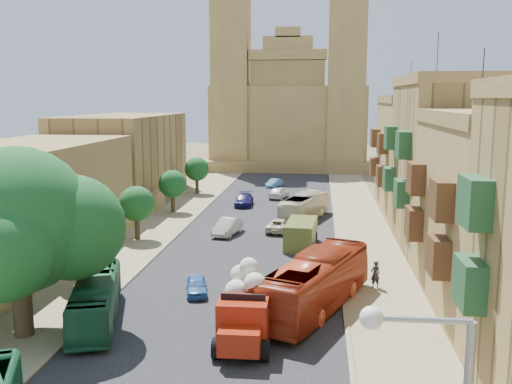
% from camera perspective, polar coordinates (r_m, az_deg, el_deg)
% --- Properties ---
extents(ground, '(260.00, 260.00, 0.00)m').
position_cam_1_polar(ground, '(25.77, -6.80, -18.45)').
color(ground, brown).
extents(road_surface, '(14.00, 140.00, 0.01)m').
position_cam_1_polar(road_surface, '(53.79, 0.48, -3.51)').
color(road_surface, black).
rests_on(road_surface, ground).
extents(sidewalk_east, '(5.00, 140.00, 0.01)m').
position_cam_1_polar(sidewalk_east, '(53.67, 10.64, -3.70)').
color(sidewalk_east, '#867858').
rests_on(sidewalk_east, ground).
extents(sidewalk_west, '(5.00, 140.00, 0.01)m').
position_cam_1_polar(sidewalk_west, '(55.55, -9.33, -3.22)').
color(sidewalk_west, '#867858').
rests_on(sidewalk_west, ground).
extents(kerb_east, '(0.25, 140.00, 0.12)m').
position_cam_1_polar(kerb_east, '(53.53, 7.96, -3.61)').
color(kerb_east, '#867858').
rests_on(kerb_east, ground).
extents(kerb_west, '(0.25, 140.00, 0.12)m').
position_cam_1_polar(kerb_west, '(54.92, -6.82, -3.25)').
color(kerb_west, '#867858').
rests_on(kerb_west, ground).
extents(townhouse_b, '(9.00, 14.00, 14.90)m').
position_cam_1_polar(townhouse_b, '(35.37, 23.64, -1.75)').
color(townhouse_b, olive).
rests_on(townhouse_b, ground).
extents(townhouse_c, '(9.00, 14.00, 17.40)m').
position_cam_1_polar(townhouse_c, '(48.59, 18.93, 2.85)').
color(townhouse_c, olive).
rests_on(townhouse_c, ground).
extents(townhouse_d, '(9.00, 14.00, 15.90)m').
position_cam_1_polar(townhouse_d, '(62.33, 16.14, 3.63)').
color(townhouse_d, olive).
rests_on(townhouse_d, ground).
extents(west_wall, '(1.00, 40.00, 1.80)m').
position_cam_1_polar(west_wall, '(47.12, -16.18, -4.63)').
color(west_wall, olive).
rests_on(west_wall, ground).
extents(west_building_low, '(10.00, 28.00, 8.40)m').
position_cam_1_polar(west_building_low, '(47.12, -23.49, -0.94)').
color(west_building_low, olive).
rests_on(west_building_low, ground).
extents(west_building_mid, '(10.00, 22.00, 10.00)m').
position_cam_1_polar(west_building_mid, '(70.52, -13.04, 3.44)').
color(west_building_mid, olive).
rests_on(west_building_mid, ground).
extents(church, '(28.00, 22.50, 36.30)m').
position_cam_1_polar(church, '(100.94, 3.36, 7.95)').
color(church, olive).
rests_on(church, ground).
extents(ficus_tree, '(9.73, 8.95, 9.73)m').
position_cam_1_polar(ficus_tree, '(30.70, -22.64, -3.11)').
color(ficus_tree, '#3C2F1E').
rests_on(ficus_tree, ground).
extents(street_tree_a, '(2.90, 2.90, 4.46)m').
position_cam_1_polar(street_tree_a, '(38.53, -17.42, -4.60)').
color(street_tree_a, '#3C2F1E').
rests_on(street_tree_a, ground).
extents(street_tree_b, '(3.03, 3.03, 4.65)m').
position_cam_1_polar(street_tree_b, '(49.46, -11.86, -1.18)').
color(street_tree_b, '#3C2F1E').
rests_on(street_tree_b, ground).
extents(street_tree_c, '(2.94, 2.94, 4.52)m').
position_cam_1_polar(street_tree_c, '(60.82, -8.34, 0.78)').
color(street_tree_c, '#3C2F1E').
rests_on(street_tree_c, ground).
extents(street_tree_d, '(3.05, 3.05, 4.69)m').
position_cam_1_polar(street_tree_d, '(72.37, -5.94, 2.29)').
color(street_tree_d, '#3C2F1E').
rests_on(street_tree_d, ground).
extents(red_truck, '(2.73, 6.72, 3.89)m').
position_cam_1_polar(red_truck, '(29.19, -0.94, -11.26)').
color(red_truck, maroon).
rests_on(red_truck, ground).
extents(olive_pickup, '(2.69, 5.31, 2.13)m').
position_cam_1_polar(olive_pickup, '(46.70, 4.51, -4.23)').
color(olive_pickup, '#505B22').
rests_on(olive_pickup, ground).
extents(bus_green_north, '(4.52, 9.19, 2.50)m').
position_cam_1_polar(bus_green_north, '(32.52, -15.73, -10.30)').
color(bus_green_north, '#1C5A35').
rests_on(bus_green_north, ground).
extents(bus_red_east, '(6.73, 11.62, 3.19)m').
position_cam_1_polar(bus_red_east, '(33.05, 5.95, -9.03)').
color(bus_red_east, '#9F2F16').
rests_on(bus_red_east, ground).
extents(bus_cream_east, '(4.97, 9.61, 2.61)m').
position_cam_1_polar(bus_cream_east, '(56.80, 4.87, -1.51)').
color(bus_cream_east, beige).
rests_on(bus_cream_east, ground).
extents(car_blue_a, '(1.99, 3.36, 1.07)m').
position_cam_1_polar(car_blue_a, '(35.91, -5.97, -9.29)').
color(car_blue_a, '#366DAE').
rests_on(car_blue_a, ground).
extents(car_white_a, '(2.35, 4.57, 1.44)m').
position_cam_1_polar(car_white_a, '(50.73, -2.86, -3.49)').
color(car_white_a, beige).
rests_on(car_white_a, ground).
extents(car_cream, '(2.45, 4.49, 1.19)m').
position_cam_1_polar(car_cream, '(51.92, 2.37, -3.32)').
color(car_cream, beige).
rests_on(car_cream, ground).
extents(car_dkblue, '(2.07, 4.73, 1.35)m').
position_cam_1_polar(car_dkblue, '(64.16, -1.20, -0.79)').
color(car_dkblue, '#121145').
rests_on(car_dkblue, ground).
extents(car_white_b, '(2.62, 4.32, 1.37)m').
position_cam_1_polar(car_white_b, '(69.04, 2.30, -0.06)').
color(car_white_b, white).
rests_on(car_white_b, ground).
extents(car_blue_b, '(2.27, 3.55, 1.10)m').
position_cam_1_polar(car_blue_b, '(77.84, 1.83, 0.91)').
color(car_blue_b, '#5593CF').
rests_on(car_blue_b, ground).
extents(pedestrian_a, '(0.77, 0.65, 1.78)m').
position_cam_1_polar(pedestrian_a, '(37.48, 11.84, -8.07)').
color(pedestrian_a, '#232226').
rests_on(pedestrian_a, ground).
extents(pedestrian_c, '(0.60, 1.09, 1.77)m').
position_cam_1_polar(pedestrian_c, '(40.65, 9.18, -6.62)').
color(pedestrian_c, '#2F2F30').
rests_on(pedestrian_c, ground).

